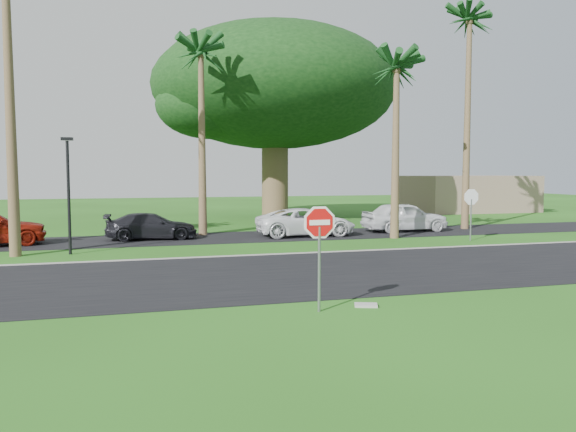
% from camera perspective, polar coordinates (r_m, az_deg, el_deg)
% --- Properties ---
extents(ground, '(120.00, 120.00, 0.00)m').
position_cam_1_polar(ground, '(16.03, -2.09, -7.28)').
color(ground, '#1E4912').
rests_on(ground, ground).
extents(road, '(120.00, 8.00, 0.02)m').
position_cam_1_polar(road, '(17.94, -3.64, -5.99)').
color(road, black).
rests_on(road, ground).
extents(parking_strip, '(120.00, 5.00, 0.02)m').
position_cam_1_polar(parking_strip, '(28.18, -8.24, -2.23)').
color(parking_strip, black).
rests_on(parking_strip, ground).
extents(curb, '(120.00, 0.12, 0.06)m').
position_cam_1_polar(curb, '(21.86, -5.93, -4.08)').
color(curb, gray).
rests_on(curb, ground).
extents(stop_sign_near, '(1.05, 0.07, 2.62)m').
position_cam_1_polar(stop_sign_near, '(13.05, 3.20, -2.08)').
color(stop_sign_near, gray).
rests_on(stop_sign_near, ground).
extents(stop_sign_far, '(1.05, 0.07, 2.62)m').
position_cam_1_polar(stop_sign_far, '(28.12, 18.11, 1.19)').
color(stop_sign_far, gray).
rests_on(stop_sign_far, ground).
extents(palm_center, '(5.00, 5.00, 10.50)m').
position_cam_1_polar(palm_center, '(30.07, -8.84, 15.71)').
color(palm_center, brown).
rests_on(palm_center, ground).
extents(palm_right_near, '(5.00, 5.00, 9.50)m').
position_cam_1_polar(palm_right_near, '(28.72, 10.99, 14.25)').
color(palm_right_near, brown).
rests_on(palm_right_near, ground).
extents(palm_right_far, '(5.00, 5.00, 13.00)m').
position_cam_1_polar(palm_right_far, '(34.92, 17.97, 18.01)').
color(palm_right_far, brown).
rests_on(palm_right_far, ground).
extents(canopy_tree, '(16.50, 16.50, 13.12)m').
position_cam_1_polar(canopy_tree, '(38.92, -1.35, 12.83)').
color(canopy_tree, brown).
rests_on(canopy_tree, ground).
extents(streetlight_right, '(0.45, 0.25, 4.64)m').
position_cam_1_polar(streetlight_right, '(23.85, -21.41, 2.68)').
color(streetlight_right, black).
rests_on(streetlight_right, ground).
extents(building_far, '(10.00, 6.00, 3.00)m').
position_cam_1_polar(building_far, '(49.75, 17.93, 2.18)').
color(building_far, gray).
rests_on(building_far, ground).
extents(car_dark, '(4.44, 1.92, 1.27)m').
position_cam_1_polar(car_dark, '(28.10, -13.72, -1.05)').
color(car_dark, black).
rests_on(car_dark, ground).
extents(car_minivan, '(5.11, 2.41, 1.41)m').
position_cam_1_polar(car_minivan, '(28.77, 1.83, -0.66)').
color(car_minivan, white).
rests_on(car_minivan, ground).
extents(car_pickup, '(4.77, 1.98, 1.62)m').
position_cam_1_polar(car_pickup, '(31.66, 11.77, -0.10)').
color(car_pickup, white).
rests_on(car_pickup, ground).
extents(utility_slab, '(0.64, 0.52, 0.06)m').
position_cam_1_polar(utility_slab, '(13.96, 7.92, -8.96)').
color(utility_slab, '#9C9B94').
rests_on(utility_slab, ground).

